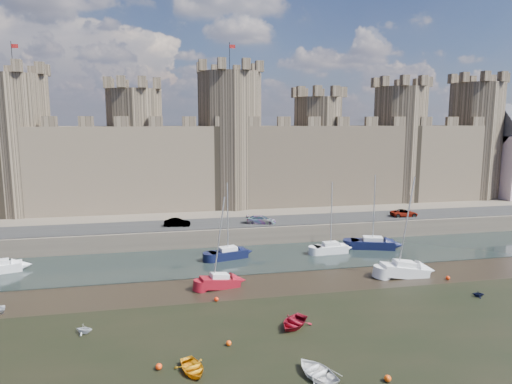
{
  "coord_description": "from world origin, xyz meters",
  "views": [
    {
      "loc": [
        -9.67,
        -30.99,
        17.4
      ],
      "look_at": [
        1.23,
        22.0,
        8.92
      ],
      "focal_mm": 32.0,
      "sensor_mm": 36.0,
      "label": 1
    }
  ],
  "objects_px": {
    "sailboat_3": "(373,243)",
    "sailboat_4": "(220,281)",
    "car_1": "(177,223)",
    "sailboat_1": "(228,253)",
    "dinghy_0": "(193,368)",
    "sailboat_5": "(404,270)",
    "car_3": "(404,213)",
    "car_2": "(261,220)",
    "sailboat_2": "(330,248)"
  },
  "relations": [
    {
      "from": "sailboat_5",
      "to": "dinghy_0",
      "type": "distance_m",
      "value": 29.04
    },
    {
      "from": "car_1",
      "to": "sailboat_4",
      "type": "height_order",
      "value": "sailboat_4"
    },
    {
      "from": "car_1",
      "to": "dinghy_0",
      "type": "bearing_deg",
      "value": -171.19
    },
    {
      "from": "sailboat_2",
      "to": "dinghy_0",
      "type": "relative_size",
      "value": 3.17
    },
    {
      "from": "sailboat_2",
      "to": "sailboat_5",
      "type": "distance_m",
      "value": 11.25
    },
    {
      "from": "sailboat_1",
      "to": "sailboat_3",
      "type": "height_order",
      "value": "sailboat_3"
    },
    {
      "from": "sailboat_4",
      "to": "sailboat_5",
      "type": "xyz_separation_m",
      "value": [
        20.82,
        -0.7,
        0.08
      ]
    },
    {
      "from": "car_2",
      "to": "sailboat_5",
      "type": "distance_m",
      "value": 22.46
    },
    {
      "from": "car_3",
      "to": "sailboat_1",
      "type": "height_order",
      "value": "sailboat_1"
    },
    {
      "from": "car_1",
      "to": "sailboat_1",
      "type": "bearing_deg",
      "value": -136.1
    },
    {
      "from": "car_1",
      "to": "dinghy_0",
      "type": "height_order",
      "value": "car_1"
    },
    {
      "from": "sailboat_1",
      "to": "sailboat_3",
      "type": "distance_m",
      "value": 20.12
    },
    {
      "from": "sailboat_3",
      "to": "sailboat_2",
      "type": "bearing_deg",
      "value": -152.46
    },
    {
      "from": "car_3",
      "to": "dinghy_0",
      "type": "bearing_deg",
      "value": 135.99
    },
    {
      "from": "car_2",
      "to": "sailboat_5",
      "type": "height_order",
      "value": "sailboat_5"
    },
    {
      "from": "sailboat_1",
      "to": "sailboat_5",
      "type": "distance_m",
      "value": 21.27
    },
    {
      "from": "sailboat_3",
      "to": "sailboat_4",
      "type": "xyz_separation_m",
      "value": [
        -22.38,
        -10.46,
        -0.06
      ]
    },
    {
      "from": "sailboat_2",
      "to": "sailboat_4",
      "type": "xyz_separation_m",
      "value": [
        -15.89,
        -9.41,
        -0.05
      ]
    },
    {
      "from": "sailboat_1",
      "to": "sailboat_4",
      "type": "height_order",
      "value": "sailboat_1"
    },
    {
      "from": "sailboat_2",
      "to": "sailboat_3",
      "type": "distance_m",
      "value": 6.58
    },
    {
      "from": "car_2",
      "to": "sailboat_5",
      "type": "xyz_separation_m",
      "value": [
        12.51,
        -18.51,
        -2.32
      ]
    },
    {
      "from": "car_2",
      "to": "car_3",
      "type": "xyz_separation_m",
      "value": [
        23.01,
        0.3,
        -0.03
      ]
    },
    {
      "from": "car_1",
      "to": "sailboat_1",
      "type": "distance_m",
      "value": 10.8
    },
    {
      "from": "sailboat_3",
      "to": "dinghy_0",
      "type": "height_order",
      "value": "sailboat_3"
    },
    {
      "from": "car_3",
      "to": "sailboat_2",
      "type": "height_order",
      "value": "sailboat_2"
    },
    {
      "from": "car_1",
      "to": "sailboat_2",
      "type": "relative_size",
      "value": 0.39
    },
    {
      "from": "car_2",
      "to": "sailboat_1",
      "type": "distance_m",
      "value": 10.35
    },
    {
      "from": "car_3",
      "to": "dinghy_0",
      "type": "height_order",
      "value": "car_3"
    },
    {
      "from": "car_2",
      "to": "sailboat_4",
      "type": "distance_m",
      "value": 19.8
    },
    {
      "from": "sailboat_1",
      "to": "sailboat_4",
      "type": "xyz_separation_m",
      "value": [
        -2.28,
        -9.73,
        -0.06
      ]
    },
    {
      "from": "sailboat_1",
      "to": "sailboat_3",
      "type": "relative_size",
      "value": 0.96
    },
    {
      "from": "car_1",
      "to": "sailboat_1",
      "type": "height_order",
      "value": "sailboat_1"
    },
    {
      "from": "car_1",
      "to": "car_3",
      "type": "bearing_deg",
      "value": -81.38
    },
    {
      "from": "sailboat_2",
      "to": "car_3",
      "type": "bearing_deg",
      "value": 26.67
    },
    {
      "from": "dinghy_0",
      "to": "sailboat_3",
      "type": "bearing_deg",
      "value": 29.52
    },
    {
      "from": "car_2",
      "to": "car_3",
      "type": "relative_size",
      "value": 1.01
    },
    {
      "from": "sailboat_4",
      "to": "sailboat_5",
      "type": "distance_m",
      "value": 20.83
    },
    {
      "from": "car_1",
      "to": "car_2",
      "type": "distance_m",
      "value": 12.07
    },
    {
      "from": "dinghy_0",
      "to": "car_3",
      "type": "bearing_deg",
      "value": 28.44
    },
    {
      "from": "sailboat_3",
      "to": "sailboat_5",
      "type": "distance_m",
      "value": 11.26
    },
    {
      "from": "sailboat_2",
      "to": "sailboat_3",
      "type": "relative_size",
      "value": 0.94
    },
    {
      "from": "car_1",
      "to": "sailboat_1",
      "type": "xyz_separation_m",
      "value": [
        6.02,
        -8.66,
        -2.33
      ]
    },
    {
      "from": "sailboat_3",
      "to": "sailboat_5",
      "type": "relative_size",
      "value": 0.89
    },
    {
      "from": "sailboat_3",
      "to": "sailboat_5",
      "type": "xyz_separation_m",
      "value": [
        -1.57,
        -11.15,
        0.02
      ]
    },
    {
      "from": "sailboat_1",
      "to": "dinghy_0",
      "type": "bearing_deg",
      "value": -118.97
    },
    {
      "from": "sailboat_2",
      "to": "sailboat_3",
      "type": "xyz_separation_m",
      "value": [
        6.5,
        1.05,
        0.01
      ]
    },
    {
      "from": "car_2",
      "to": "car_3",
      "type": "distance_m",
      "value": 23.01
    },
    {
      "from": "car_3",
      "to": "car_2",
      "type": "bearing_deg",
      "value": 92.71
    },
    {
      "from": "car_2",
      "to": "sailboat_2",
      "type": "height_order",
      "value": "sailboat_2"
    },
    {
      "from": "sailboat_5",
      "to": "sailboat_1",
      "type": "bearing_deg",
      "value": 153.94
    }
  ]
}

